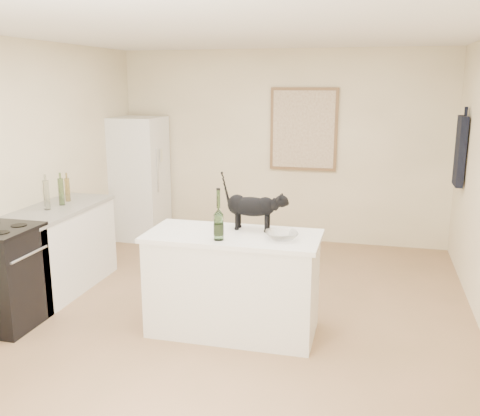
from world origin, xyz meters
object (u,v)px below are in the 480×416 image
fridge (139,178)px  wine_bottle (219,217)px  glass_bowl (281,236)px  black_cat (252,209)px  stove (2,278)px

fridge → wine_bottle: bearing=-54.2°
wine_bottle → glass_bowl: bearing=15.5°
black_cat → wine_bottle: size_ratio=1.40×
stove → black_cat: (2.18, 0.57, 0.64)m
fridge → glass_bowl: size_ratio=6.33×
fridge → wine_bottle: fridge is taller
fridge → wine_bottle: size_ratio=4.43×
wine_bottle → black_cat: bearing=62.3°
fridge → wine_bottle: (1.98, -2.75, 0.24)m
black_cat → wine_bottle: 0.42m
wine_bottle → glass_bowl: (0.50, 0.14, -0.16)m
stove → wine_bottle: bearing=5.7°
glass_bowl → black_cat: bearing=143.3°
stove → black_cat: size_ratio=1.68×
fridge → stove: bearing=-90.0°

